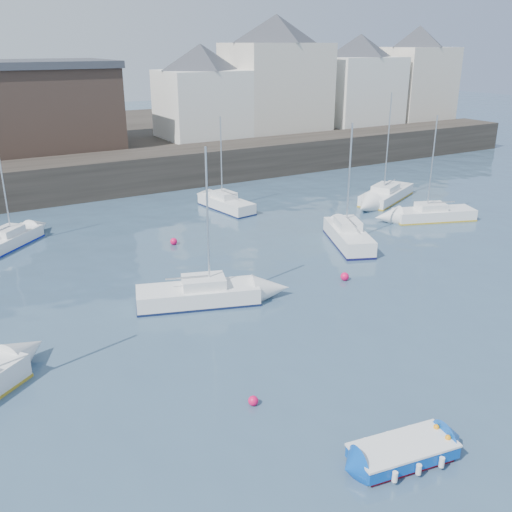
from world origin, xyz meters
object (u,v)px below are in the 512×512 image
blue_dinghy (403,452)px  sailboat_c (348,236)px  sailboat_g (386,194)px  buoy_far (174,244)px  buoy_mid (344,280)px  sailboat_d (434,214)px  buoy_near (253,405)px  sailboat_h (7,241)px  sailboat_b (199,294)px  sailboat_f (226,203)px

blue_dinghy → sailboat_c: 19.76m
sailboat_g → buoy_far: bearing=-175.8°
sailboat_c → buoy_mid: 5.85m
blue_dinghy → sailboat_d: (19.69, 17.40, 0.10)m
sailboat_g → buoy_near: 29.50m
sailboat_g → buoy_near: bearing=-141.3°
sailboat_h → buoy_far: sailboat_h is taller
sailboat_b → sailboat_f: 16.57m
sailboat_c → buoy_near: 17.86m
sailboat_d → buoy_near: bearing=-150.2°
buoy_mid → sailboat_d: bearing=23.9°
sailboat_b → sailboat_f: (8.79, 14.04, -0.01)m
buoy_near → buoy_mid: 12.13m
sailboat_b → buoy_far: sailboat_b is taller
sailboat_h → buoy_near: sailboat_h is taller
buoy_mid → blue_dinghy: bearing=-121.6°
blue_dinghy → sailboat_d: size_ratio=0.46×
sailboat_d → buoy_mid: (-12.36, -5.48, -0.44)m
sailboat_d → buoy_near: 25.51m
sailboat_c → sailboat_h: sailboat_c is taller
sailboat_f → buoy_mid: size_ratio=15.32×
blue_dinghy → sailboat_b: size_ratio=0.45×
sailboat_c → sailboat_h: bearing=151.2°
buoy_near → sailboat_g: bearing=38.7°
buoy_far → sailboat_f: bearing=39.8°
sailboat_b → buoy_far: bearing=75.2°
blue_dinghy → sailboat_g: sailboat_g is taller
blue_dinghy → sailboat_h: 27.53m
sailboat_f → sailboat_g: bearing=-18.1°
sailboat_d → sailboat_h: bearing=161.4°
sailboat_f → sailboat_h: bearing=-177.3°
sailboat_f → buoy_mid: (-0.87, -15.32, -0.48)m
sailboat_d → sailboat_h: (-27.06, 9.12, -0.01)m
blue_dinghy → sailboat_d: bearing=41.5°
sailboat_f → buoy_near: (-10.65, -22.50, -0.48)m
sailboat_h → buoy_mid: bearing=-44.8°
sailboat_f → buoy_far: bearing=-140.2°
blue_dinghy → buoy_mid: bearing=58.4°
sailboat_b → sailboat_g: size_ratio=0.90×
sailboat_c → sailboat_f: 11.29m
sailboat_h → buoy_far: size_ratio=15.21×
sailboat_c → blue_dinghy: bearing=-124.2°
sailboat_b → buoy_near: sailboat_b is taller
sailboat_f → buoy_far: (-6.51, -5.42, -0.48)m
buoy_far → sailboat_c: bearing=-30.2°
sailboat_c → sailboat_g: size_ratio=0.89×
sailboat_d → buoy_near: sailboat_d is taller
blue_dinghy → buoy_near: (-2.45, 4.74, -0.34)m
blue_dinghy → buoy_near: blue_dinghy is taller
blue_dinghy → sailboat_g: (20.55, 23.21, 0.13)m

